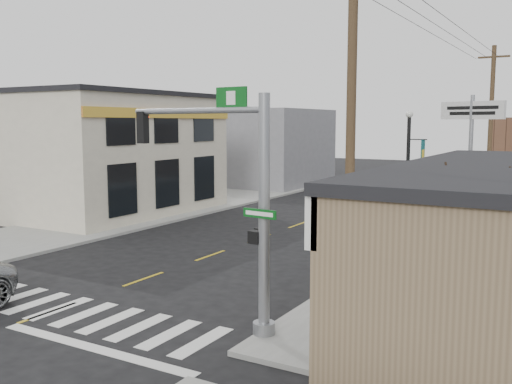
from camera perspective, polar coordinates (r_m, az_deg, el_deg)
The scene contains 18 objects.
ground at distance 17.38m, azimuth -20.05°, elevation -11.27°, with size 140.00×140.00×0.00m, color black.
sidewalk_right at distance 24.35m, azimuth 20.44°, elevation -5.93°, with size 6.00×38.00×0.13m, color gray.
sidewalk_left at distance 32.47m, azimuth -12.67°, elevation -2.51°, with size 6.00×38.00×0.13m, color gray.
center_line at distance 23.10m, azimuth -4.58°, elevation -6.34°, with size 0.12×56.00×0.01m, color gold.
crosswalk at distance 17.63m, azimuth -19.03°, elevation -10.96°, with size 11.00×2.20×0.01m, color silver.
left_building at distance 35.62m, azimuth -16.47°, elevation 3.60°, with size 12.00×12.00×6.80m, color beige.
bldg_distant_left at distance 48.74m, azimuth 0.79°, elevation 4.48°, with size 9.00×10.00×6.40m, color gray.
traffic_signal_pole at distance 13.99m, azimuth -1.75°, elevation 0.48°, with size 4.78×0.38×6.05m.
guide_sign at distance 17.39m, azimuth 9.84°, elevation -4.92°, with size 1.43×0.13×2.50m.
fire_hydrant at distance 18.38m, azimuth 8.34°, elevation -8.16°, with size 0.24×0.24×0.76m.
ped_crossing_sign at distance 19.18m, azimuth 15.70°, elevation -3.40°, with size 1.03×0.07×2.65m.
lamp_post at distance 23.73m, azimuth 15.07°, elevation 2.13°, with size 0.73×0.58×5.66m.
dance_center_sign at distance 27.48m, azimuth 20.73°, elevation 5.84°, with size 3.02×0.19×6.41m.
bare_tree at distance 15.34m, azimuth 21.27°, elevation 1.38°, with size 2.43×2.43×4.85m.
shrub_front at distance 16.94m, azimuth 12.00°, elevation -9.47°, with size 1.16×1.16×0.87m, color #173A18.
shrub_back at distance 19.73m, azimuth 16.60°, elevation -7.44°, with size 1.00×1.00×0.75m, color black.
utility_pole_near at distance 14.54m, azimuth 9.43°, elevation 5.14°, with size 1.61×0.24×9.26m.
utility_pole_far at distance 33.42m, azimuth 22.38°, elevation 5.69°, with size 1.61×0.24×9.25m.
Camera 1 is at (12.82, -10.47, 5.32)m, focal length 40.00 mm.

